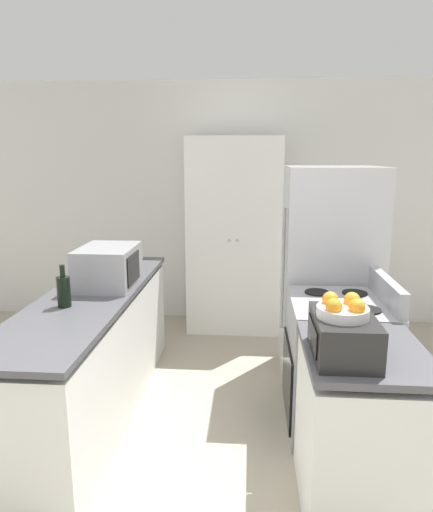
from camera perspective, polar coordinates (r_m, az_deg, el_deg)
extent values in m
cube|color=silver|center=(5.04, 1.31, 6.49)|extent=(7.00, 0.06, 2.60)
cube|color=silver|center=(3.46, -15.07, -12.15)|extent=(0.58, 2.29, 0.82)
cube|color=#4C4C51|center=(3.30, -15.53, -4.79)|extent=(0.60, 2.34, 0.04)
cube|color=silver|center=(2.64, 17.35, -20.60)|extent=(0.58, 0.72, 0.82)
cube|color=#4C4C51|center=(2.42, 18.07, -11.34)|extent=(0.60, 0.73, 0.04)
cube|color=white|center=(4.77, 2.23, 2.55)|extent=(0.96, 0.53, 2.01)
sphere|color=#B2B2B7|center=(4.50, 1.58, 1.95)|extent=(0.03, 0.03, 0.03)
sphere|color=#B2B2B7|center=(4.49, 2.60, 1.94)|extent=(0.03, 0.03, 0.03)
cube|color=#9E9EA3|center=(3.27, 14.80, -12.95)|extent=(0.64, 0.73, 0.89)
cube|color=black|center=(3.27, 8.84, -14.79)|extent=(0.02, 0.64, 0.49)
cube|color=#9E9EA3|center=(3.15, 20.53, -4.07)|extent=(0.06, 0.69, 0.16)
cylinder|color=black|center=(2.92, 13.41, -6.43)|extent=(0.17, 0.17, 0.01)
cylinder|color=black|center=(3.25, 12.47, -4.44)|extent=(0.17, 0.17, 0.01)
cylinder|color=black|center=(2.97, 18.32, -6.40)|extent=(0.17, 0.17, 0.01)
cylinder|color=black|center=(3.29, 16.89, -4.45)|extent=(0.17, 0.17, 0.01)
cube|color=#B7B7BC|center=(3.83, 13.89, -2.33)|extent=(0.74, 0.69, 1.74)
cylinder|color=gray|center=(3.58, 8.34, -1.69)|extent=(0.02, 0.02, 0.96)
cube|color=#939399|center=(3.40, -13.40, -1.28)|extent=(0.39, 0.51, 0.29)
cube|color=black|center=(3.31, -10.34, -1.52)|extent=(0.01, 0.31, 0.21)
cylinder|color=black|center=(3.03, -18.55, -4.27)|extent=(0.08, 0.08, 0.19)
cylinder|color=black|center=(2.99, -18.73, -1.79)|extent=(0.03, 0.03, 0.08)
cube|color=black|center=(2.27, 15.60, -9.61)|extent=(0.28, 0.43, 0.20)
cube|color=black|center=(2.24, 11.92, -9.65)|extent=(0.01, 0.30, 0.12)
cylinder|color=silver|center=(2.20, 15.49, -6.76)|extent=(0.24, 0.24, 0.05)
sphere|color=orange|center=(2.25, 16.58, -5.29)|extent=(0.08, 0.08, 0.08)
sphere|color=orange|center=(2.23, 14.03, -5.29)|extent=(0.08, 0.08, 0.08)
sphere|color=orange|center=(2.13, 14.47, -6.12)|extent=(0.08, 0.08, 0.08)
sphere|color=orange|center=(2.15, 17.14, -6.11)|extent=(0.08, 0.08, 0.08)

